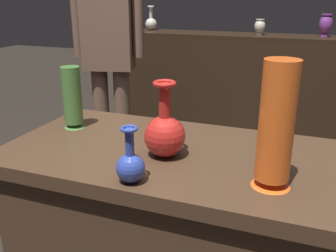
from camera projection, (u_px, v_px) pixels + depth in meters
The scene contains 10 objects.
display_plinth at pixel (171, 243), 1.47m from camera, with size 1.20×0.64×0.80m.
back_display_shelf at pixel (255, 91), 3.38m from camera, with size 2.60×0.40×0.99m.
vase_centerpiece at pixel (165, 133), 1.26m from camera, with size 0.14×0.14×0.26m.
vase_tall_behind at pixel (72, 98), 1.52m from camera, with size 0.09×0.09×0.25m.
vase_left_accent at pixel (276, 127), 1.03m from camera, with size 0.11×0.11×0.37m.
vase_right_accent at pixel (130, 165), 1.10m from camera, with size 0.09×0.09×0.17m.
shelf_vase_far_left at pixel (151, 22), 3.60m from camera, with size 0.11×0.11×0.22m.
shelf_vase_right at pixel (326, 24), 3.05m from camera, with size 0.11×0.11×0.18m.
shelf_vase_center at pixel (260, 26), 3.19m from camera, with size 0.09×0.09×0.13m.
visitor_near_left at pixel (108, 43), 2.45m from camera, with size 0.46×0.26×1.72m.
Camera 1 is at (0.42, -1.15, 1.33)m, focal length 40.01 mm.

